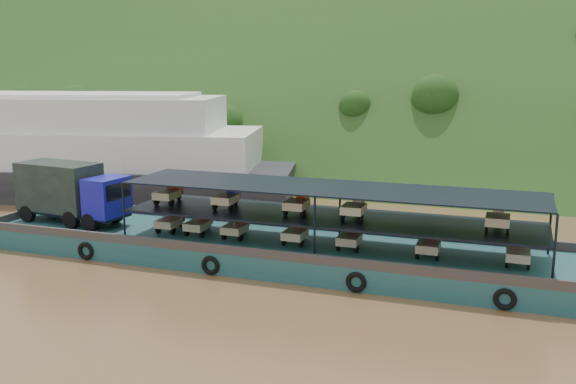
% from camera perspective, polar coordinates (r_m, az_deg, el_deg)
% --- Properties ---
extents(ground, '(160.00, 160.00, 0.00)m').
position_cam_1_polar(ground, '(37.94, 1.33, -5.79)').
color(ground, brown).
rests_on(ground, ground).
extents(hillside, '(140.00, 39.60, 39.60)m').
position_cam_1_polar(hillside, '(72.21, 10.38, 2.24)').
color(hillside, '#1F3B15').
rests_on(hillside, ground).
extents(cargo_barge, '(35.00, 7.18, 4.99)m').
position_cam_1_polar(cargo_barge, '(37.54, -4.12, -4.02)').
color(cargo_barge, '#15474A').
rests_on(cargo_barge, ground).
extents(passenger_ferry, '(44.40, 20.73, 8.72)m').
position_cam_1_polar(passenger_ferry, '(59.96, -20.55, 3.53)').
color(passenger_ferry, black).
rests_on(passenger_ferry, ground).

